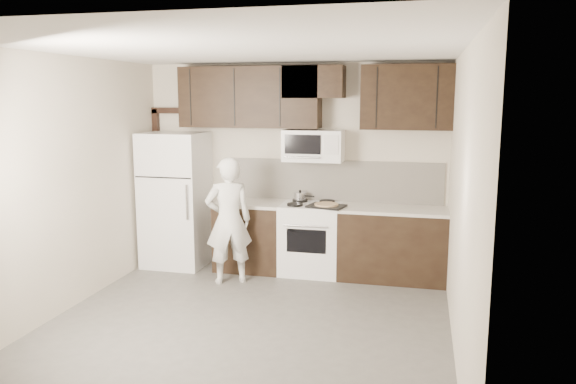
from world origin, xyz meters
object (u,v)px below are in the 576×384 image
at_px(refrigerator, 176,200).
at_px(stove, 311,238).
at_px(person, 229,221).
at_px(microwave, 313,146).

bearing_deg(refrigerator, stove, 1.51).
relative_size(stove, person, 0.60).
height_order(refrigerator, person, refrigerator).
distance_m(microwave, refrigerator, 2.00).
xyz_separation_m(stove, person, (-0.91, -0.60, 0.32)).
bearing_deg(person, microwave, -169.15).
bearing_deg(microwave, refrigerator, -174.85).
xyz_separation_m(microwave, person, (-0.91, -0.72, -0.87)).
height_order(stove, microwave, microwave).
relative_size(refrigerator, person, 1.16).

